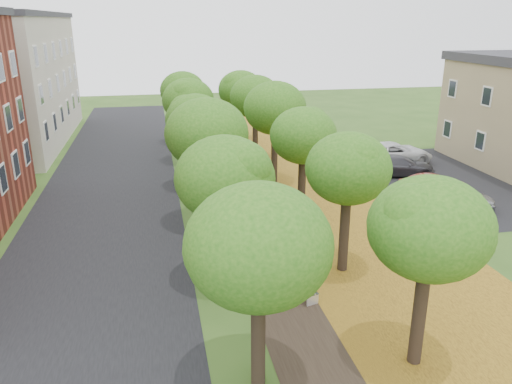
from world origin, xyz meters
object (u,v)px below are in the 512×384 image
car_white (394,153)px  car_grey (399,166)px  car_red (436,187)px  bench (300,285)px  car_silver (456,198)px

car_white → car_grey: bearing=158.6°
car_red → bench: bearing=141.8°
bench → car_silver: size_ratio=0.44×
car_grey → car_white: car_white is taller
car_silver → bench: bearing=133.8°
car_silver → car_white: (0.95, 9.28, 0.08)m
car_silver → car_grey: size_ratio=0.87×
car_silver → car_white: car_white is taller
car_white → car_silver: bearing=173.0°
bench → car_red: (10.71, 8.80, 0.25)m
bench → car_grey: car_grey is taller
bench → car_grey: bearing=-55.5°
bench → car_silver: (10.80, 6.93, 0.26)m
car_red → car_grey: 4.60m
car_grey → car_silver: bearing=-166.2°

